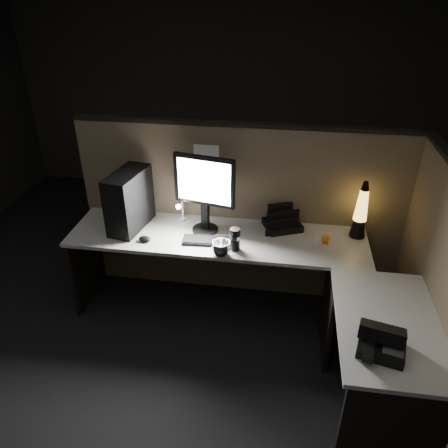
# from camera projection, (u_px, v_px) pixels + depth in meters

# --- Properties ---
(floor) EXTENTS (6.00, 6.00, 0.00)m
(floor) POSITION_uv_depth(u_px,v_px,m) (225.00, 364.00, 3.21)
(floor) COLOR black
(floor) RESTS_ON ground
(room_shell) EXTENTS (6.00, 6.00, 6.00)m
(room_shell) POSITION_uv_depth(u_px,v_px,m) (225.00, 156.00, 2.40)
(room_shell) COLOR silver
(room_shell) RESTS_ON ground
(partition_back) EXTENTS (2.66, 0.06, 1.50)m
(partition_back) POSITION_uv_depth(u_px,v_px,m) (241.00, 214.00, 3.63)
(partition_back) COLOR brown
(partition_back) RESTS_ON ground
(partition_right) EXTENTS (0.06, 1.66, 1.50)m
(partition_right) POSITION_uv_depth(u_px,v_px,m) (435.00, 292.00, 2.75)
(partition_right) COLOR brown
(partition_right) RESTS_ON ground
(desk) EXTENTS (2.60, 1.60, 0.73)m
(desk) POSITION_uv_depth(u_px,v_px,m) (255.00, 282.00, 3.11)
(desk) COLOR beige
(desk) RESTS_ON ground
(pc_tower) EXTENTS (0.27, 0.47, 0.47)m
(pc_tower) POSITION_uv_depth(u_px,v_px,m) (129.00, 200.00, 3.39)
(pc_tower) COLOR black
(pc_tower) RESTS_ON desk
(monitor) EXTENTS (0.48, 0.21, 0.62)m
(monitor) POSITION_uv_depth(u_px,v_px,m) (204.00, 187.00, 3.27)
(monitor) COLOR black
(monitor) RESTS_ON desk
(keyboard) EXTENTS (0.41, 0.16, 0.02)m
(keyboard) POSITION_uv_depth(u_px,v_px,m) (210.00, 241.00, 3.29)
(keyboard) COLOR black
(keyboard) RESTS_ON desk
(mouse) EXTENTS (0.11, 0.09, 0.04)m
(mouse) POSITION_uv_depth(u_px,v_px,m) (145.00, 239.00, 3.30)
(mouse) COLOR black
(mouse) RESTS_ON desk
(clip_lamp) EXTENTS (0.04, 0.17, 0.21)m
(clip_lamp) POSITION_uv_depth(u_px,v_px,m) (181.00, 211.00, 3.47)
(clip_lamp) COLOR silver
(clip_lamp) RESTS_ON desk
(organizer) EXTENTS (0.34, 0.32, 0.20)m
(organizer) POSITION_uv_depth(u_px,v_px,m) (283.00, 222.00, 3.47)
(organizer) COLOR black
(organizer) RESTS_ON desk
(lava_lamp) EXTENTS (0.12, 0.12, 0.46)m
(lava_lamp) POSITION_uv_depth(u_px,v_px,m) (360.00, 214.00, 3.28)
(lava_lamp) COLOR black
(lava_lamp) RESTS_ON desk
(travel_mug) EXTENTS (0.08, 0.08, 0.17)m
(travel_mug) POSITION_uv_depth(u_px,v_px,m) (235.00, 239.00, 3.17)
(travel_mug) COLOR black
(travel_mug) RESTS_ON desk
(steel_mug) EXTENTS (0.15, 0.15, 0.11)m
(steel_mug) POSITION_uv_depth(u_px,v_px,m) (221.00, 248.00, 3.12)
(steel_mug) COLOR silver
(steel_mug) RESTS_ON desk
(figurine) EXTENTS (0.06, 0.06, 0.06)m
(figurine) POSITION_uv_depth(u_px,v_px,m) (326.00, 238.00, 3.25)
(figurine) COLOR orange
(figurine) RESTS_ON desk
(pinned_paper) EXTENTS (0.20, 0.00, 0.28)m
(pinned_paper) POSITION_uv_depth(u_px,v_px,m) (206.00, 162.00, 3.41)
(pinned_paper) COLOR white
(pinned_paper) RESTS_ON partition_back
(desk_phone) EXTENTS (0.28, 0.29, 0.14)m
(desk_phone) POSITION_uv_depth(u_px,v_px,m) (381.00, 341.00, 2.33)
(desk_phone) COLOR black
(desk_phone) RESTS_ON desk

